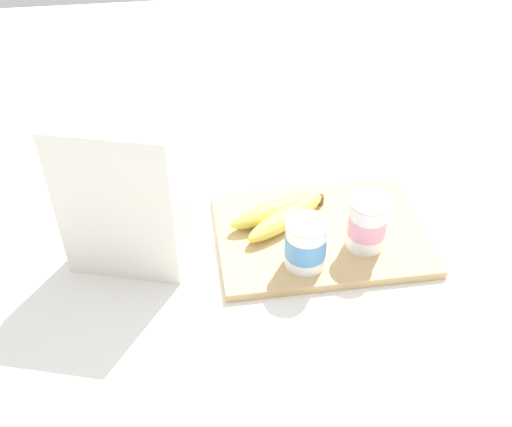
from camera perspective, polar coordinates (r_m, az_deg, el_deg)
name	(u,v)px	position (r m, az deg, el deg)	size (l,w,h in m)	color
ground_plane	(320,237)	(1.03, 6.19, -2.26)	(2.40, 2.40, 0.00)	silver
cutting_board	(320,234)	(1.02, 6.22, -1.93)	(0.35, 0.26, 0.02)	tan
cereal_box	(121,199)	(0.91, -12.87, 1.33)	(0.18, 0.08, 0.26)	white
yogurt_cup_front	(367,224)	(0.97, 10.68, -1.01)	(0.07, 0.07, 0.09)	white
yogurt_cup_back	(306,244)	(0.93, 4.81, -2.94)	(0.07, 0.07, 0.09)	white
banana_bunch	(281,214)	(1.02, 2.47, -0.03)	(0.19, 0.13, 0.04)	#DFCF51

